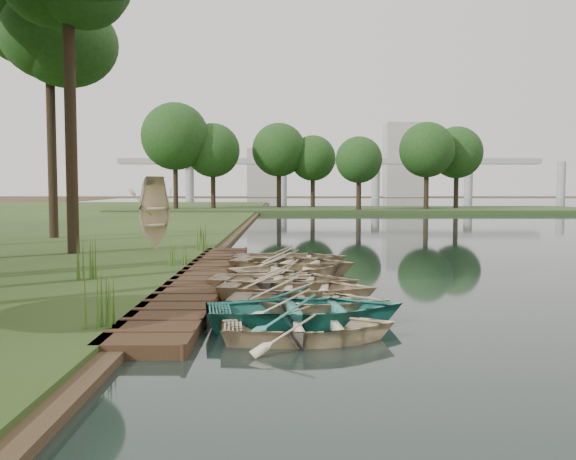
{
  "coord_description": "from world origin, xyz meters",
  "views": [
    {
      "loc": [
        0.81,
        -18.15,
        2.87
      ],
      "look_at": [
        0.86,
        0.54,
        1.56
      ],
      "focal_mm": 40.0,
      "sensor_mm": 36.0,
      "label": 1
    }
  ],
  "objects_px": {
    "boardwalk": "(202,281)",
    "rowboat_0": "(309,323)",
    "rowboat_2": "(309,298)",
    "stored_rowboat": "(155,243)",
    "rowboat_1": "(307,306)"
  },
  "relations": [
    {
      "from": "boardwalk",
      "to": "rowboat_0",
      "type": "distance_m",
      "value": 7.29
    },
    {
      "from": "rowboat_2",
      "to": "stored_rowboat",
      "type": "distance_m",
      "value": 12.8
    },
    {
      "from": "rowboat_0",
      "to": "rowboat_1",
      "type": "distance_m",
      "value": 1.19
    },
    {
      "from": "boardwalk",
      "to": "rowboat_0",
      "type": "height_order",
      "value": "rowboat_0"
    },
    {
      "from": "rowboat_1",
      "to": "boardwalk",
      "type": "bearing_deg",
      "value": 19.03
    },
    {
      "from": "stored_rowboat",
      "to": "rowboat_2",
      "type": "bearing_deg",
      "value": -111.21
    },
    {
      "from": "stored_rowboat",
      "to": "rowboat_0",
      "type": "bearing_deg",
      "value": -115.51
    },
    {
      "from": "rowboat_2",
      "to": "rowboat_0",
      "type": "bearing_deg",
      "value": -174.45
    },
    {
      "from": "boardwalk",
      "to": "rowboat_1",
      "type": "bearing_deg",
      "value": -62.97
    },
    {
      "from": "rowboat_1",
      "to": "rowboat_2",
      "type": "relative_size",
      "value": 1.13
    },
    {
      "from": "boardwalk",
      "to": "rowboat_2",
      "type": "bearing_deg",
      "value": -56.32
    },
    {
      "from": "rowboat_1",
      "to": "stored_rowboat",
      "type": "bearing_deg",
      "value": 16.0
    },
    {
      "from": "boardwalk",
      "to": "stored_rowboat",
      "type": "xyz_separation_m",
      "value": [
        -2.81,
        7.12,
        0.45
      ]
    },
    {
      "from": "rowboat_1",
      "to": "rowboat_0",
      "type": "bearing_deg",
      "value": 172.25
    },
    {
      "from": "rowboat_0",
      "to": "stored_rowboat",
      "type": "distance_m",
      "value": 14.94
    }
  ]
}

